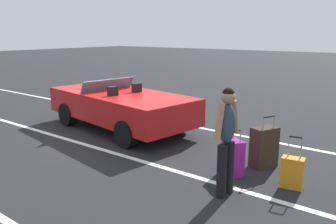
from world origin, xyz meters
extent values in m
plane|color=black|center=(0.00, 0.00, 0.00)|extent=(80.00, 80.00, 0.00)
cube|color=silver|center=(0.00, -1.28, 0.00)|extent=(18.00, 0.12, 0.01)
cube|color=silver|center=(0.00, 1.42, 0.00)|extent=(18.00, 0.12, 0.01)
cube|color=red|center=(0.00, 0.00, 0.62)|extent=(4.32, 2.35, 0.64)
cube|color=red|center=(1.42, -0.21, 0.51)|extent=(1.55, 1.85, 0.38)
cube|color=slate|center=(0.51, -0.08, 1.09)|extent=(0.41, 1.56, 0.31)
cube|color=black|center=(-0.15, 0.40, 1.05)|extent=(0.19, 0.24, 0.22)
cube|color=black|center=(-0.26, -0.33, 1.05)|extent=(0.19, 0.24, 0.22)
cylinder|color=black|center=(1.38, 0.61, 0.30)|extent=(0.63, 0.31, 0.60)
cylinder|color=black|center=(1.14, -0.99, 0.30)|extent=(0.63, 0.31, 0.60)
cylinder|color=black|center=(-1.14, 0.99, 0.30)|extent=(0.63, 0.31, 0.60)
cylinder|color=black|center=(-1.38, -0.61, 0.30)|extent=(0.63, 0.31, 0.60)
cube|color=#2D2319|center=(-3.90, 0.24, 0.37)|extent=(0.45, 0.55, 0.74)
cube|color=black|center=(-3.76, 0.18, 0.31)|extent=(0.17, 0.36, 0.41)
cylinder|color=gray|center=(-3.92, 0.39, 0.85)|extent=(0.03, 0.03, 0.22)
cylinder|color=gray|center=(-4.02, 0.15, 0.85)|extent=(0.03, 0.03, 0.22)
cylinder|color=black|center=(-3.97, 0.27, 0.96)|extent=(0.13, 0.25, 0.03)
sphere|color=black|center=(-3.93, 0.43, 0.02)|extent=(0.04, 0.04, 0.04)
sphere|color=black|center=(-4.06, 0.12, 0.02)|extent=(0.04, 0.04, 0.04)
cube|color=#991E8C|center=(-3.61, 0.91, 0.31)|extent=(0.47, 0.41, 0.62)
cylinder|color=gray|center=(-3.74, 0.91, 0.71)|extent=(0.03, 0.03, 0.19)
cylinder|color=gray|center=(-3.55, 0.80, 0.71)|extent=(0.03, 0.03, 0.19)
cylinder|color=black|center=(-3.65, 0.85, 0.81)|extent=(0.20, 0.14, 0.03)
sphere|color=black|center=(-3.78, 0.90, 0.02)|extent=(0.04, 0.04, 0.04)
sphere|color=black|center=(-3.54, 0.76, 0.02)|extent=(0.04, 0.04, 0.04)
cube|color=orange|center=(-4.62, 0.83, 0.25)|extent=(0.37, 0.25, 0.50)
cylinder|color=gray|center=(-4.70, 0.76, 0.66)|extent=(0.02, 0.02, 0.33)
cylinder|color=gray|center=(-4.52, 0.79, 0.66)|extent=(0.02, 0.02, 0.33)
cylinder|color=black|center=(-4.61, 0.78, 0.83)|extent=(0.19, 0.06, 0.03)
sphere|color=black|center=(-4.72, 0.74, 0.02)|extent=(0.04, 0.04, 0.04)
sphere|color=black|center=(-4.49, 0.78, 0.02)|extent=(0.04, 0.04, 0.04)
cylinder|color=black|center=(-3.88, 1.79, 0.41)|extent=(0.16, 0.16, 0.82)
cylinder|color=black|center=(-3.89, 1.59, 0.41)|extent=(0.16, 0.16, 0.82)
ellipsoid|color=#2D384C|center=(-3.88, 1.69, 1.12)|extent=(0.24, 0.34, 0.60)
sphere|color=#A37556|center=(-3.88, 1.69, 1.51)|extent=(0.21, 0.21, 0.21)
sphere|color=black|center=(-3.88, 1.69, 1.56)|extent=(0.18, 0.18, 0.18)
cylinder|color=#A37556|center=(-3.87, 1.90, 1.19)|extent=(0.10, 0.20, 0.53)
cylinder|color=#A37556|center=(-3.90, 1.49, 1.19)|extent=(0.10, 0.20, 0.53)
camera|label=1|loc=(-6.14, 6.08, 2.42)|focal=36.90mm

